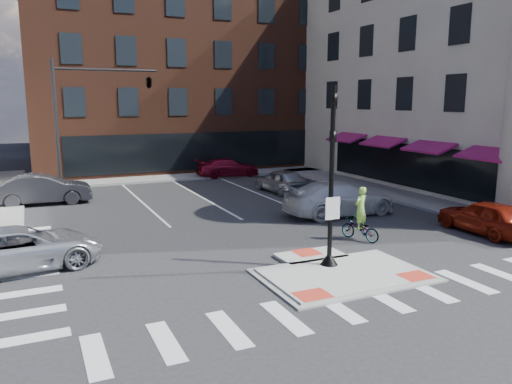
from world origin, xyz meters
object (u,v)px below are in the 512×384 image
bg_car_dark (43,189)px  cyclist (360,222)px  silver_suv (21,248)px  white_pickup (339,198)px  bg_car_silver (281,181)px  red_sedan (486,217)px  bg_car_red (228,168)px

bg_car_dark → cyclist: bearing=-135.9°
silver_suv → white_pickup: (14.29, 2.47, 0.10)m
silver_suv → bg_car_dark: size_ratio=1.05×
white_pickup → bg_car_silver: bearing=-0.8°
white_pickup → bg_car_dark: size_ratio=1.14×
red_sedan → bg_car_dark: (-17.00, 14.49, 0.09)m
white_pickup → bg_car_red: (-0.45, 14.06, -0.16)m
silver_suv → cyclist: 12.62m
red_sedan → bg_car_silver: (-3.50, 12.23, 0.00)m
white_pickup → cyclist: (-1.79, -4.20, -0.09)m
silver_suv → bg_car_silver: bg_car_silver is taller
bg_car_dark → cyclist: 17.43m
bg_car_silver → cyclist: size_ratio=1.97×
red_sedan → bg_car_red: red_sedan is taller
red_sedan → cyclist: size_ratio=1.96×
bg_car_red → cyclist: 18.31m
bg_car_dark → bg_car_red: 13.85m
bg_car_dark → bg_car_silver: bearing=-96.7°
bg_car_dark → cyclist: cyclist is taller
red_sedan → white_pickup: size_ratio=0.75×
bg_car_red → bg_car_silver: bearing=-173.5°
silver_suv → white_pickup: 14.50m
silver_suv → bg_car_red: size_ratio=1.13×
white_pickup → red_sedan: bearing=-145.4°
bg_car_silver → bg_car_dark: bearing=-14.9°
bg_car_dark → cyclist: (11.50, -13.10, -0.08)m
silver_suv → bg_car_dark: (1.00, 11.37, 0.09)m
bg_car_silver → bg_car_red: 7.45m
red_sedan → bg_car_silver: bearing=-73.5°
bg_car_dark → white_pickup: bearing=-121.0°
bg_car_dark → bg_car_red: bg_car_dark is taller
bg_car_silver → bg_car_red: (-0.65, 7.42, -0.06)m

